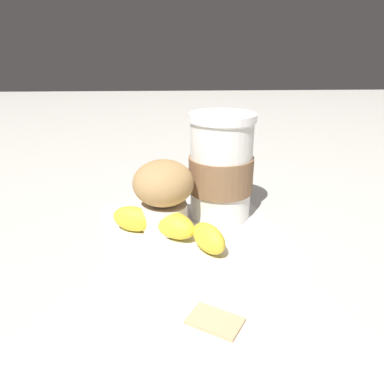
% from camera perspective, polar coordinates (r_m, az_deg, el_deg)
% --- Properties ---
extents(ground_plane, '(3.00, 3.00, 0.00)m').
position_cam_1_polar(ground_plane, '(0.53, 0.00, -5.79)').
color(ground_plane, beige).
extents(paper_napkin, '(0.28, 0.28, 0.00)m').
position_cam_1_polar(paper_napkin, '(0.53, 0.00, -5.72)').
color(paper_napkin, white).
rests_on(paper_napkin, ground_plane).
extents(coffee_cup, '(0.09, 0.09, 0.15)m').
position_cam_1_polar(coffee_cup, '(0.54, 4.43, 3.67)').
color(coffee_cup, white).
rests_on(coffee_cup, paper_napkin).
extents(muffin, '(0.08, 0.08, 0.10)m').
position_cam_1_polar(muffin, '(0.51, -4.36, 0.03)').
color(muffin, white).
rests_on(muffin, paper_napkin).
extents(banana, '(0.12, 0.16, 0.04)m').
position_cam_1_polar(banana, '(0.50, -3.27, -5.25)').
color(banana, yellow).
rests_on(banana, paper_napkin).
extents(sugar_packet, '(0.05, 0.06, 0.01)m').
position_cam_1_polar(sugar_packet, '(0.37, 3.53, -18.83)').
color(sugar_packet, '#E0B27F').
rests_on(sugar_packet, ground_plane).
extents(wooden_stirrer, '(0.05, 0.10, 0.00)m').
position_cam_1_polar(wooden_stirrer, '(0.67, 0.55, 0.80)').
color(wooden_stirrer, tan).
rests_on(wooden_stirrer, ground_plane).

